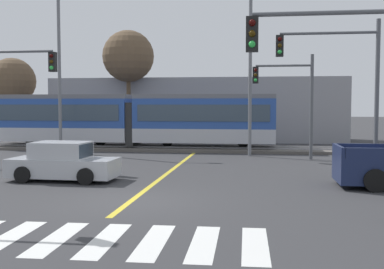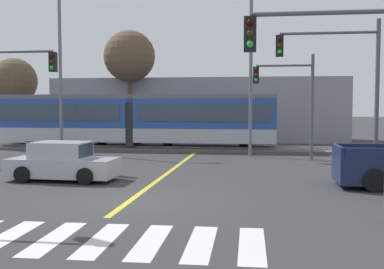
{
  "view_description": "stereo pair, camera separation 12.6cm",
  "coord_description": "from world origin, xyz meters",
  "px_view_note": "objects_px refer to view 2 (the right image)",
  "views": [
    {
      "loc": [
        3.9,
        -14.28,
        3.01
      ],
      "look_at": [
        0.87,
        7.48,
        1.6
      ],
      "focal_mm": 45.0,
      "sensor_mm": 36.0,
      "label": 1
    },
    {
      "loc": [
        4.03,
        -14.26,
        3.01
      ],
      "look_at": [
        0.87,
        7.48,
        1.6
      ],
      "focal_mm": 45.0,
      "sensor_mm": 36.0,
      "label": 2
    }
  ],
  "objects_px": {
    "traffic_light_mid_right": "(343,74)",
    "bare_tree_far_west": "(14,81)",
    "sedan_crossing": "(63,163)",
    "light_rail_tram": "(134,118)",
    "street_lamp_west": "(64,62)",
    "street_lamp_centre": "(255,64)",
    "traffic_light_mid_left": "(2,85)",
    "traffic_light_far_right": "(291,92)",
    "bare_tree_west": "(129,57)",
    "traffic_light_near_right": "(338,71)"
  },
  "relations": [
    {
      "from": "traffic_light_mid_right",
      "to": "bare_tree_far_west",
      "type": "height_order",
      "value": "bare_tree_far_west"
    },
    {
      "from": "sedan_crossing",
      "to": "traffic_light_mid_right",
      "type": "bearing_deg",
      "value": 15.32
    },
    {
      "from": "light_rail_tram",
      "to": "bare_tree_far_west",
      "type": "height_order",
      "value": "bare_tree_far_west"
    },
    {
      "from": "traffic_light_mid_right",
      "to": "street_lamp_west",
      "type": "distance_m",
      "value": 17.16
    },
    {
      "from": "street_lamp_centre",
      "to": "traffic_light_mid_left",
      "type": "bearing_deg",
      "value": -150.43
    },
    {
      "from": "street_lamp_west",
      "to": "bare_tree_far_west",
      "type": "distance_m",
      "value": 11.44
    },
    {
      "from": "light_rail_tram",
      "to": "traffic_light_mid_right",
      "type": "bearing_deg",
      "value": -40.64
    },
    {
      "from": "traffic_light_mid_left",
      "to": "traffic_light_far_right",
      "type": "bearing_deg",
      "value": 21.33
    },
    {
      "from": "street_lamp_centre",
      "to": "traffic_light_far_right",
      "type": "bearing_deg",
      "value": -32.66
    },
    {
      "from": "bare_tree_west",
      "to": "street_lamp_west",
      "type": "bearing_deg",
      "value": -104.14
    },
    {
      "from": "sedan_crossing",
      "to": "bare_tree_far_west",
      "type": "height_order",
      "value": "bare_tree_far_west"
    },
    {
      "from": "street_lamp_west",
      "to": "traffic_light_mid_right",
      "type": "bearing_deg",
      "value": -25.74
    },
    {
      "from": "traffic_light_far_right",
      "to": "bare_tree_far_west",
      "type": "relative_size",
      "value": 0.84
    },
    {
      "from": "traffic_light_mid_left",
      "to": "bare_tree_west",
      "type": "distance_m",
      "value": 15.35
    },
    {
      "from": "traffic_light_mid_left",
      "to": "street_lamp_centre",
      "type": "relative_size",
      "value": 0.62
    },
    {
      "from": "sedan_crossing",
      "to": "street_lamp_west",
      "type": "xyz_separation_m",
      "value": [
        -4.37,
        10.46,
        4.86
      ]
    },
    {
      "from": "traffic_light_mid_left",
      "to": "traffic_light_near_right",
      "type": "relative_size",
      "value": 0.99
    },
    {
      "from": "sedan_crossing",
      "to": "bare_tree_far_west",
      "type": "xyz_separation_m",
      "value": [
        -12.18,
        18.78,
        4.11
      ]
    },
    {
      "from": "traffic_light_near_right",
      "to": "bare_tree_far_west",
      "type": "relative_size",
      "value": 0.88
    },
    {
      "from": "sedan_crossing",
      "to": "street_lamp_west",
      "type": "relative_size",
      "value": 0.43
    },
    {
      "from": "street_lamp_west",
      "to": "light_rail_tram",
      "type": "bearing_deg",
      "value": 34.63
    },
    {
      "from": "traffic_light_far_right",
      "to": "street_lamp_centre",
      "type": "height_order",
      "value": "street_lamp_centre"
    },
    {
      "from": "light_rail_tram",
      "to": "bare_tree_far_west",
      "type": "relative_size",
      "value": 2.76
    },
    {
      "from": "bare_tree_far_west",
      "to": "bare_tree_west",
      "type": "distance_m",
      "value": 9.96
    },
    {
      "from": "light_rail_tram",
      "to": "traffic_light_near_right",
      "type": "distance_m",
      "value": 20.97
    },
    {
      "from": "street_lamp_west",
      "to": "bare_tree_west",
      "type": "height_order",
      "value": "street_lamp_west"
    },
    {
      "from": "street_lamp_centre",
      "to": "light_rail_tram",
      "type": "bearing_deg",
      "value": 158.55
    },
    {
      "from": "traffic_light_mid_right",
      "to": "street_lamp_west",
      "type": "bearing_deg",
      "value": 154.26
    },
    {
      "from": "sedan_crossing",
      "to": "traffic_light_far_right",
      "type": "distance_m",
      "value": 13.03
    },
    {
      "from": "traffic_light_mid_right",
      "to": "traffic_light_far_right",
      "type": "bearing_deg",
      "value": 107.43
    },
    {
      "from": "traffic_light_mid_left",
      "to": "traffic_light_mid_right",
      "type": "bearing_deg",
      "value": -1.14
    },
    {
      "from": "traffic_light_far_right",
      "to": "bare_tree_west",
      "type": "bearing_deg",
      "value": 140.41
    },
    {
      "from": "sedan_crossing",
      "to": "street_lamp_centre",
      "type": "relative_size",
      "value": 0.46
    },
    {
      "from": "traffic_light_near_right",
      "to": "street_lamp_centre",
      "type": "distance_m",
      "value": 15.34
    },
    {
      "from": "traffic_light_far_right",
      "to": "street_lamp_west",
      "type": "bearing_deg",
      "value": 172.48
    },
    {
      "from": "traffic_light_mid_right",
      "to": "street_lamp_centre",
      "type": "distance_m",
      "value": 7.94
    },
    {
      "from": "traffic_light_mid_left",
      "to": "bare_tree_far_west",
      "type": "xyz_separation_m",
      "value": [
        -7.82,
        15.45,
        0.91
      ]
    },
    {
      "from": "traffic_light_mid_left",
      "to": "street_lamp_centre",
      "type": "height_order",
      "value": "street_lamp_centre"
    },
    {
      "from": "bare_tree_far_west",
      "to": "bare_tree_west",
      "type": "bearing_deg",
      "value": -2.77
    },
    {
      "from": "traffic_light_far_right",
      "to": "bare_tree_west",
      "type": "height_order",
      "value": "bare_tree_west"
    },
    {
      "from": "traffic_light_mid_right",
      "to": "street_lamp_centre",
      "type": "xyz_separation_m",
      "value": [
        -3.77,
        6.91,
        1.01
      ]
    },
    {
      "from": "street_lamp_centre",
      "to": "bare_tree_west",
      "type": "bearing_deg",
      "value": 139.13
    },
    {
      "from": "light_rail_tram",
      "to": "sedan_crossing",
      "type": "height_order",
      "value": "light_rail_tram"
    },
    {
      "from": "traffic_light_mid_left",
      "to": "street_lamp_centre",
      "type": "bearing_deg",
      "value": 29.57
    },
    {
      "from": "traffic_light_near_right",
      "to": "street_lamp_centre",
      "type": "bearing_deg",
      "value": 98.82
    },
    {
      "from": "sedan_crossing",
      "to": "bare_tree_west",
      "type": "relative_size",
      "value": 0.49
    },
    {
      "from": "street_lamp_centre",
      "to": "bare_tree_west",
      "type": "xyz_separation_m",
      "value": [
        -9.67,
        8.37,
        1.34
      ]
    },
    {
      "from": "sedan_crossing",
      "to": "traffic_light_mid_left",
      "type": "xyz_separation_m",
      "value": [
        -4.36,
        3.33,
        3.2
      ]
    },
    {
      "from": "sedan_crossing",
      "to": "traffic_light_far_right",
      "type": "xyz_separation_m",
      "value": [
        9.28,
        8.66,
        2.95
      ]
    },
    {
      "from": "sedan_crossing",
      "to": "traffic_light_mid_right",
      "type": "xyz_separation_m",
      "value": [
        11.05,
        3.03,
        3.56
      ]
    }
  ]
}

